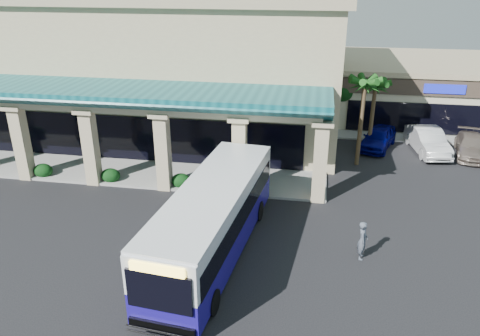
% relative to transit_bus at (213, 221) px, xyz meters
% --- Properties ---
extents(ground, '(110.00, 110.00, 0.00)m').
position_rel_transit_bus_xyz_m(ground, '(-1.38, 1.00, -1.69)').
color(ground, black).
extents(main_building, '(30.80, 14.80, 11.35)m').
position_rel_transit_bus_xyz_m(main_building, '(-9.38, 17.00, 3.99)').
color(main_building, tan).
rests_on(main_building, ground).
extents(arcade, '(30.00, 6.20, 5.70)m').
position_rel_transit_bus_xyz_m(arcade, '(-9.38, 7.80, 1.16)').
color(arcade, '#0E4D55').
rests_on(arcade, ground).
extents(strip_mall, '(22.50, 12.50, 4.90)m').
position_rel_transit_bus_xyz_m(strip_mall, '(16.62, 25.00, 0.76)').
color(strip_mall, beige).
rests_on(strip_mall, ground).
extents(palm_0, '(2.40, 2.40, 6.60)m').
position_rel_transit_bus_xyz_m(palm_0, '(7.12, 12.00, 1.61)').
color(palm_0, '#144311').
rests_on(palm_0, ground).
extents(palm_1, '(2.40, 2.40, 5.80)m').
position_rel_transit_bus_xyz_m(palm_1, '(8.12, 15.00, 1.21)').
color(palm_1, '#144311').
rests_on(palm_1, ground).
extents(broadleaf_tree, '(2.60, 2.60, 4.81)m').
position_rel_transit_bus_xyz_m(broadleaf_tree, '(6.12, 20.00, 0.72)').
color(broadleaf_tree, black).
rests_on(broadleaf_tree, ground).
extents(transit_bus, '(4.01, 12.30, 3.37)m').
position_rel_transit_bus_xyz_m(transit_bus, '(0.00, 0.00, 0.00)').
color(transit_bus, '#1D128B').
rests_on(transit_bus, ground).
extents(pedestrian, '(0.50, 0.71, 1.84)m').
position_rel_transit_bus_xyz_m(pedestrian, '(6.68, 0.72, -0.77)').
color(pedestrian, '#49515D').
rests_on(pedestrian, ground).
extents(car_silver, '(3.34, 5.04, 1.60)m').
position_rel_transit_bus_xyz_m(car_silver, '(8.77, 15.46, -0.89)').
color(car_silver, '#03056C').
rests_on(car_silver, ground).
extents(car_white, '(2.59, 5.49, 1.74)m').
position_rel_transit_bus_xyz_m(car_white, '(12.16, 15.15, -0.82)').
color(car_white, silver).
rests_on(car_white, ground).
extents(car_red, '(2.82, 5.18, 1.42)m').
position_rel_transit_bus_xyz_m(car_red, '(15.08, 15.01, -0.97)').
color(car_red, slate).
rests_on(car_red, ground).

